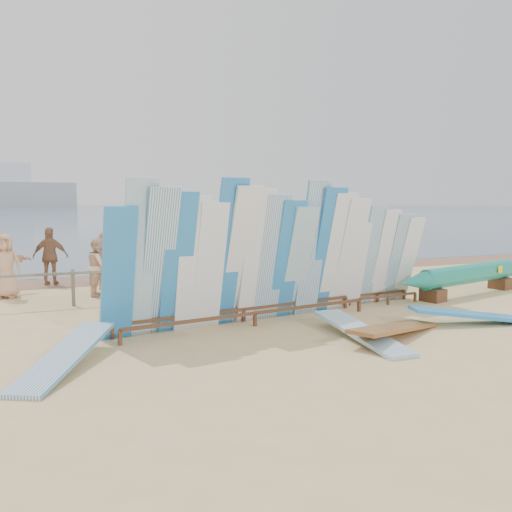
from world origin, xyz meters
name	(u,v)px	position (x,y,z in m)	size (l,w,h in m)	color
ground	(276,316)	(0.00, 0.00, 0.00)	(160.00, 160.00, 0.00)	#D9B97D
ocean	(49,210)	(0.00, 128.00, 0.00)	(320.00, 240.00, 0.02)	#3F5771
wet_sand_strip	(187,275)	(0.00, 7.20, 0.00)	(40.00, 2.60, 0.01)	#85624A
distant_ship	(1,191)	(-12.00, 180.00, 5.31)	(45.00, 8.00, 14.00)	#999EA3
fence	(229,271)	(0.00, 3.00, 0.63)	(12.08, 0.08, 0.90)	#776E5A
main_surfboard_rack	(249,260)	(-0.81, -0.43, 1.34)	(6.03, 1.61, 2.99)	brown
side_surfboard_rack	(384,260)	(3.07, 0.32, 1.09)	(2.13, 0.82, 2.42)	brown
outrigger_canoe	(470,275)	(5.98, 0.46, 0.54)	(5.84, 1.89, 0.84)	brown
vendor_table	(323,286)	(1.90, 1.23, 0.38)	(0.88, 0.63, 1.15)	brown
flat_board_b	(361,339)	(0.61, -2.39, 0.00)	(0.56, 2.70, 0.07)	#7FB4CB
flat_board_c	(395,337)	(1.30, -2.49, 0.00)	(0.56, 2.70, 0.07)	#965C29
flat_board_d	(475,324)	(3.51, -2.25, 0.00)	(0.56, 2.70, 0.07)	#287ECA
flat_board_e	(66,368)	(-4.51, -2.07, 0.00)	(0.56, 2.70, 0.07)	silver
beach_chair_left	(218,282)	(-0.08, 3.65, 0.26)	(0.59, 0.61, 0.90)	red
beach_chair_right	(293,278)	(2.21, 3.56, 0.26)	(0.75, 0.76, 0.88)	red
stroller	(296,268)	(2.67, 4.22, 0.44)	(0.78, 0.93, 1.10)	red
beachgoer_11	(1,262)	(-5.67, 5.83, 0.84)	(1.56, 0.50, 1.68)	beige
beachgoer_9	(329,247)	(4.73, 5.75, 0.92)	(1.18, 0.49, 1.83)	tan
beachgoer_5	(268,253)	(2.57, 6.08, 0.77)	(1.42, 0.46, 1.53)	beige
beachgoer_3	(156,258)	(-1.37, 5.75, 0.78)	(1.01, 0.42, 1.56)	tan
beachgoer_4	(163,257)	(-1.28, 5.20, 0.86)	(1.01, 0.44, 1.72)	#8C6042
beachgoer_extra_1	(50,256)	(-4.36, 6.59, 0.87)	(1.02, 0.44, 1.74)	#8C6042
beachgoer_10	(392,253)	(6.21, 4.12, 0.79)	(0.92, 0.40, 1.57)	#8C6042
beachgoer_2	(99,267)	(-3.24, 4.23, 0.78)	(0.76, 0.36, 1.56)	beige
beachgoer_7	(326,252)	(4.47, 5.49, 0.77)	(0.56, 0.31, 1.53)	#8C6042
beachgoer_1	(105,261)	(-2.97, 5.14, 0.82)	(0.60, 0.33, 1.65)	#8C6042
beachgoer_6	(319,251)	(3.57, 4.37, 0.95)	(0.93, 0.44, 1.89)	tan
beachgoer_extra_0	(366,246)	(6.39, 5.90, 0.88)	(1.13, 0.47, 1.75)	tan
beachgoer_8	(323,259)	(3.25, 3.60, 0.78)	(0.76, 0.37, 1.57)	beige
beachgoer_0	(5,266)	(-5.52, 4.80, 0.84)	(0.83, 0.39, 1.69)	tan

